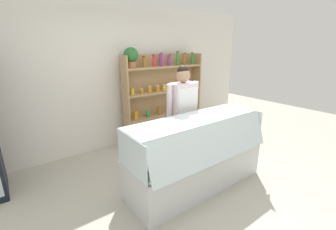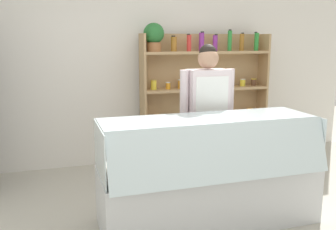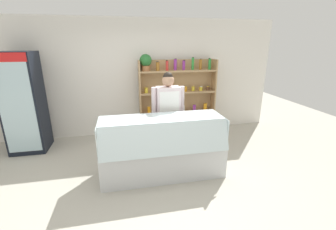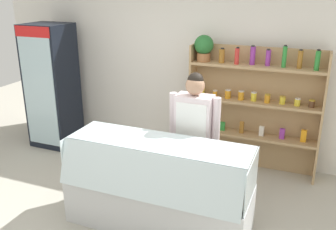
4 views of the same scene
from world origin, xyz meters
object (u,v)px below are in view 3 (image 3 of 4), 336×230
object	(u,v)px
shop_clerk	(168,109)
deli_display_case	(162,157)
drinks_fridge	(24,103)
shelving_unit	(174,90)

from	to	relation	value
shop_clerk	deli_display_case	bearing A→B (deg)	-111.45
drinks_fridge	deli_display_case	world-z (taller)	drinks_fridge
drinks_fridge	shop_clerk	size ratio (longest dim) A/B	1.21
drinks_fridge	shop_clerk	bearing A→B (deg)	-18.45
deli_display_case	shop_clerk	bearing A→B (deg)	68.55
shelving_unit	shop_clerk	world-z (taller)	shelving_unit
deli_display_case	drinks_fridge	bearing A→B (deg)	149.67
shelving_unit	deli_display_case	distance (m)	2.03
drinks_fridge	deli_display_case	bearing A→B (deg)	-30.33
drinks_fridge	shop_clerk	distance (m)	2.90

